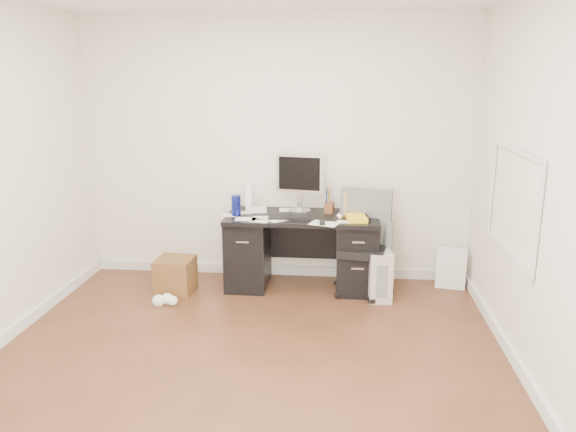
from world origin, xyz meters
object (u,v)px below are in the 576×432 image
at_px(office_chair, 363,244).
at_px(pc_tower, 378,272).
at_px(desk, 302,249).
at_px(wicker_basket, 175,275).
at_px(lcd_monitor, 300,183).
at_px(keyboard, 290,217).

distance_m(office_chair, pc_tower, 0.31).
relative_size(desk, office_chair, 1.48).
xyz_separation_m(office_chair, wicker_basket, (-1.84, -0.14, -0.33)).
height_order(lcd_monitor, wicker_basket, lcd_monitor).
bearing_deg(office_chair, lcd_monitor, 166.19).
height_order(desk, pc_tower, desk).
height_order(pc_tower, wicker_basket, pc_tower).
relative_size(pc_tower, wicker_basket, 1.37).
bearing_deg(desk, office_chair, -12.63).
height_order(keyboard, pc_tower, keyboard).
bearing_deg(lcd_monitor, office_chair, -13.55).
distance_m(desk, pc_tower, 0.79).
bearing_deg(keyboard, desk, 49.43).
distance_m(desk, office_chair, 0.62).
height_order(desk, lcd_monitor, lcd_monitor).
relative_size(lcd_monitor, pc_tower, 1.25).
relative_size(desk, lcd_monitor, 2.49).
bearing_deg(desk, lcd_monitor, 104.99).
distance_m(desk, keyboard, 0.40).
bearing_deg(office_chair, wicker_basket, -166.16).
xyz_separation_m(desk, office_chair, (0.60, -0.13, 0.11)).
bearing_deg(wicker_basket, pc_tower, 2.99).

